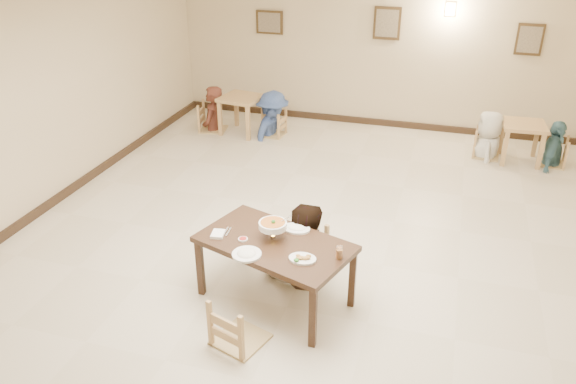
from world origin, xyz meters
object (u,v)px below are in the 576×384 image
(bg_chair_lr, at_px, (273,112))
(bg_table_left, at_px, (241,103))
(bg_chair_ll, at_px, (212,105))
(chair_far, at_px, (302,231))
(main_diner, at_px, (303,206))
(bg_chair_rl, at_px, (490,131))
(bg_chair_rr, at_px, (556,139))
(bg_diner_a, at_px, (211,86))
(bg_diner_d, at_px, (560,121))
(bg_diner_b, at_px, (272,91))
(main_table, at_px, (275,248))
(bg_diner_c, at_px, (493,112))
(chair_near, at_px, (239,300))
(drink_glass, at_px, (339,253))
(curry_warmer, at_px, (273,225))
(bg_table_right, at_px, (523,131))

(bg_chair_lr, bearing_deg, bg_table_left, -79.76)
(bg_chair_ll, xyz_separation_m, bg_chair_lr, (1.20, 0.08, -0.06))
(chair_far, distance_m, main_diner, 0.42)
(bg_chair_rl, distance_m, bg_chair_rr, 1.06)
(bg_chair_rl, bearing_deg, bg_chair_rr, -88.65)
(bg_diner_a, bearing_deg, bg_chair_rl, 87.23)
(bg_diner_d, bearing_deg, bg_diner_b, 105.69)
(main_table, xyz_separation_m, bg_diner_a, (-2.82, 4.75, 0.21))
(bg_table_left, distance_m, bg_chair_ll, 0.61)
(chair_far, height_order, bg_chair_rl, chair_far)
(bg_diner_d, bearing_deg, bg_chair_lr, 105.69)
(chair_far, bearing_deg, main_diner, -54.60)
(main_diner, distance_m, bg_diner_c, 4.89)
(bg_table_left, height_order, bg_chair_rr, bg_chair_rr)
(chair_far, xyz_separation_m, bg_diner_a, (-2.94, 4.10, 0.35))
(bg_chair_lr, bearing_deg, bg_chair_rr, 95.93)
(main_diner, height_order, bg_diner_c, main_diner)
(chair_near, height_order, drink_glass, chair_near)
(curry_warmer, bearing_deg, bg_chair_ll, 120.71)
(bg_chair_rl, relative_size, bg_diner_c, 0.58)
(chair_near, bearing_deg, main_diner, -84.44)
(chair_near, distance_m, bg_chair_rr, 6.61)
(chair_far, xyz_separation_m, bg_chair_rl, (2.17, 4.28, -0.06))
(chair_far, distance_m, bg_table_right, 5.01)
(bg_chair_ll, height_order, bg_diner_d, bg_diner_d)
(bg_diner_b, bearing_deg, main_diner, -148.11)
(chair_far, relative_size, drink_glass, 7.70)
(chair_near, bearing_deg, bg_table_left, -51.19)
(bg_chair_rl, bearing_deg, bg_table_right, -92.65)
(bg_diner_a, bearing_deg, bg_diner_d, 86.44)
(chair_near, distance_m, drink_glass, 1.10)
(bg_chair_rl, bearing_deg, drink_glass, 166.61)
(curry_warmer, bearing_deg, bg_chair_lr, 108.32)
(drink_glass, xyz_separation_m, bg_diner_c, (1.58, 5.05, 0.00))
(main_table, bearing_deg, bg_diner_b, 126.81)
(bg_diner_d, bearing_deg, bg_diner_a, 106.32)
(bg_chair_ll, bearing_deg, bg_table_left, -97.59)
(bg_chair_ll, bearing_deg, bg_chair_rr, -99.09)
(drink_glass, relative_size, bg_diner_b, 0.08)
(curry_warmer, bearing_deg, bg_chair_rl, 64.42)
(bg_diner_c, bearing_deg, bg_chair_rr, 84.91)
(bg_chair_lr, xyz_separation_m, bg_diner_d, (4.97, 0.05, 0.31))
(bg_diner_b, bearing_deg, bg_chair_lr, -80.55)
(main_diner, distance_m, bg_diner_b, 4.65)
(drink_glass, xyz_separation_m, bg_table_left, (-2.94, 4.89, -0.22))
(main_table, distance_m, chair_far, 0.68)
(bg_chair_rl, xyz_separation_m, bg_diner_c, (0.00, 0.00, 0.35))
(drink_glass, distance_m, bg_diner_a, 6.02)
(bg_chair_rl, distance_m, bg_diner_c, 0.35)
(curry_warmer, relative_size, bg_diner_d, 0.22)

